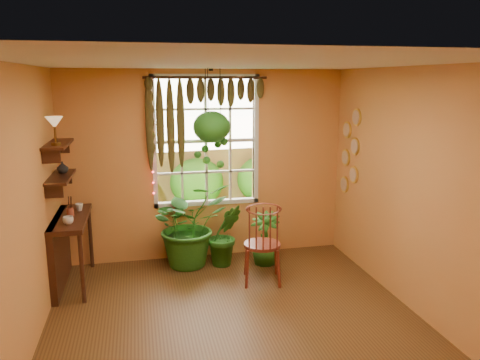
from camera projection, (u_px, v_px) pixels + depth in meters
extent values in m
plane|color=brown|center=(241.00, 333.00, 4.81)|extent=(4.50, 4.50, 0.00)
plane|color=silver|center=(241.00, 63.00, 4.24)|extent=(4.50, 4.50, 0.00)
plane|color=#CB8645|center=(207.00, 166.00, 6.67)|extent=(4.00, 0.00, 4.00)
plane|color=#CB8645|center=(19.00, 219.00, 4.10)|extent=(0.00, 4.50, 4.50)
plane|color=#CB8645|center=(425.00, 196.00, 4.94)|extent=(0.00, 4.50, 4.50)
cube|color=silver|center=(206.00, 141.00, 6.63)|extent=(1.52, 0.10, 1.86)
cube|color=white|center=(206.00, 141.00, 6.66)|extent=(1.38, 0.01, 1.78)
cylinder|color=#3C1F10|center=(206.00, 78.00, 6.34)|extent=(1.70, 0.04, 0.04)
cube|color=#3C1F10|center=(71.00, 219.00, 5.77)|extent=(0.40, 1.20, 0.06)
cube|color=#3C1F10|center=(60.00, 252.00, 5.83)|extent=(0.08, 1.18, 0.90)
cylinder|color=#3C1F10|center=(82.00, 268.00, 5.37)|extent=(0.05, 0.05, 0.86)
cylinder|color=#3C1F10|center=(91.00, 237.00, 6.43)|extent=(0.05, 0.05, 0.86)
cube|color=#3C1F10|center=(61.00, 177.00, 5.65)|extent=(0.25, 0.90, 0.04)
cube|color=#3C1F10|center=(58.00, 144.00, 5.56)|extent=(0.25, 0.90, 0.04)
cube|color=#1D5A19|center=(178.00, 184.00, 11.73)|extent=(14.00, 10.00, 0.04)
cube|color=olive|center=(185.00, 160.00, 9.82)|extent=(12.00, 0.10, 1.80)
plane|color=#92B4F4|center=(171.00, 116.00, 13.12)|extent=(12.00, 0.00, 12.00)
cylinder|color=maroon|center=(262.00, 245.00, 5.95)|extent=(0.56, 0.56, 0.04)
torus|color=maroon|center=(264.00, 209.00, 5.64)|extent=(0.44, 0.13, 0.44)
imported|color=#1C5015|center=(189.00, 224.00, 6.47)|extent=(1.32, 1.23, 1.19)
imported|color=#1C5015|center=(225.00, 235.00, 6.51)|extent=(0.53, 0.45, 0.88)
imported|color=#1C5015|center=(265.00, 238.00, 6.56)|extent=(0.54, 0.54, 0.74)
ellipsoid|color=black|center=(212.00, 132.00, 6.33)|extent=(0.30, 0.30, 0.18)
ellipsoid|color=#1C5015|center=(212.00, 127.00, 6.31)|extent=(0.50, 0.50, 0.43)
imported|color=silver|center=(68.00, 220.00, 5.44)|extent=(0.15, 0.15, 0.09)
imported|color=beige|center=(79.00, 207.00, 6.01)|extent=(0.10, 0.10, 0.09)
cylinder|color=#97412B|center=(70.00, 212.00, 5.77)|extent=(0.09, 0.09, 0.10)
imported|color=#B2AD99|center=(63.00, 167.00, 5.78)|extent=(0.17, 0.17, 0.15)
cylinder|color=brown|center=(56.00, 144.00, 5.34)|extent=(0.11, 0.11, 0.03)
cylinder|color=brown|center=(55.00, 135.00, 5.32)|extent=(0.03, 0.03, 0.20)
cone|color=slate|center=(54.00, 122.00, 5.29)|extent=(0.20, 0.20, 0.13)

